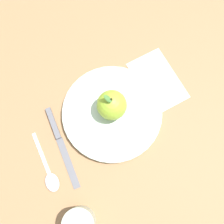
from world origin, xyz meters
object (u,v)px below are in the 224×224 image
dinner_plate (112,113)px  spoon (50,176)px  knife (59,139)px  linen_napkin (158,80)px  apple (112,105)px  cup (79,223)px

dinner_plate → spoon: 0.23m
knife → spoon: bearing=81.1°
dinner_plate → knife: 0.16m
dinner_plate → linen_napkin: (-0.13, -0.10, -0.01)m
apple → knife: bearing=31.6°
knife → linen_napkin: knife is taller
dinner_plate → spoon: size_ratio=1.72×
apple → cup: size_ratio=1.30×
apple → knife: 0.17m
cup → dinner_plate: bearing=-103.3°
cup → spoon: 0.14m
dinner_plate → cup: size_ratio=3.68×
apple → knife: (0.14, 0.08, -0.05)m
cup → linen_napkin: size_ratio=0.42×
cup → knife: bearing=-70.1°
dinner_plate → apple: apple is taller
apple → spoon: bearing=49.9°
apple → knife: apple is taller
apple → spoon: 0.24m
knife → spoon: 0.10m
apple → linen_napkin: bearing=-142.8°
apple → dinner_plate: bearing=97.6°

